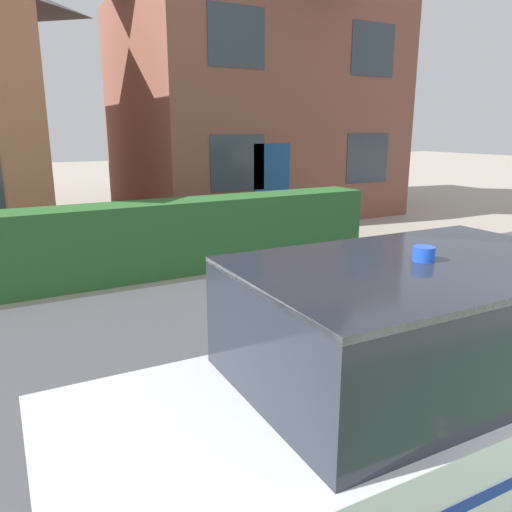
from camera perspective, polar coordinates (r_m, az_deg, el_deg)
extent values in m
cube|color=#4C4C51|center=(5.99, 11.25, -10.02)|extent=(28.00, 6.54, 0.01)
cube|color=#2D662D|center=(8.57, -13.16, 1.73)|extent=(8.79, 0.81, 1.26)
cylinder|color=black|center=(3.73, -10.53, -20.81)|extent=(0.61, 0.22, 0.61)
cylinder|color=black|center=(5.09, 21.05, -11.46)|extent=(0.61, 0.22, 0.61)
cube|color=silver|center=(3.66, 15.10, -17.72)|extent=(4.46, 1.75, 0.71)
cube|color=#232833|center=(3.46, 18.05, -6.49)|extent=(2.42, 1.54, 0.74)
cube|color=silver|center=(3.35, 18.52, -0.85)|extent=(2.42, 1.54, 0.04)
cube|color=navy|center=(4.19, 7.41, -12.15)|extent=(4.20, 0.12, 0.07)
cube|color=navy|center=(3.20, 25.97, -22.91)|extent=(4.20, 0.12, 0.07)
cylinder|color=blue|center=(3.34, 18.61, 0.25)|extent=(0.14, 0.14, 0.09)
cube|color=brown|center=(15.40, -0.69, 16.35)|extent=(7.13, 6.05, 5.96)
cube|color=navy|center=(12.31, 1.80, 7.85)|extent=(1.00, 0.02, 2.10)
cube|color=#333D47|center=(11.82, -2.08, 10.58)|extent=(1.40, 0.02, 1.30)
cube|color=#333D47|center=(14.03, 12.61, 10.85)|extent=(1.40, 0.02, 1.30)
cube|color=#333D47|center=(11.95, -2.21, 23.80)|extent=(1.40, 0.02, 1.30)
cube|color=#333D47|center=(14.15, 13.26, 21.98)|extent=(1.40, 0.02, 1.30)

